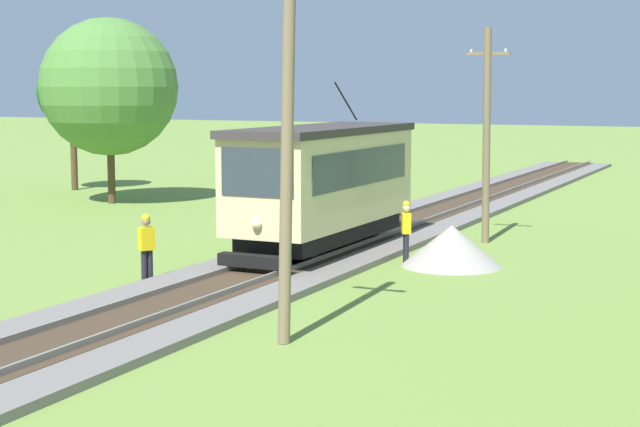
% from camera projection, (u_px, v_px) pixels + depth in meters
% --- Properties ---
extents(red_tram, '(2.60, 8.54, 4.79)m').
position_uv_depth(red_tram, '(323.00, 182.00, 29.01)').
color(red_tram, beige).
rests_on(red_tram, rail_right).
extents(utility_pole_near_tram, '(1.40, 0.60, 8.16)m').
position_uv_depth(utility_pole_near_tram, '(287.00, 127.00, 18.83)').
color(utility_pole_near_tram, '#7A664C').
rests_on(utility_pole_near_tram, ground).
extents(utility_pole_mid, '(1.40, 0.46, 6.82)m').
position_uv_depth(utility_pole_mid, '(487.00, 133.00, 31.22)').
color(utility_pole_mid, '#7A664C').
rests_on(utility_pole_mid, ground).
extents(gravel_pile, '(2.81, 2.81, 1.16)m').
position_uv_depth(gravel_pile, '(452.00, 246.00, 27.49)').
color(gravel_pile, '#9E998E').
rests_on(gravel_pile, ground).
extents(track_worker, '(0.40, 0.45, 1.78)m').
position_uv_depth(track_worker, '(147.00, 245.00, 24.97)').
color(track_worker, black).
rests_on(track_worker, ground).
extents(second_worker, '(0.39, 0.45, 1.78)m').
position_uv_depth(second_worker, '(406.00, 229.00, 27.88)').
color(second_worker, black).
rests_on(second_worker, ground).
extents(tree_left_far, '(3.35, 3.35, 6.41)m').
position_uv_depth(tree_left_far, '(72.00, 93.00, 47.82)').
color(tree_left_far, '#4C3823').
rests_on(tree_left_far, ground).
extents(tree_horizon, '(5.86, 5.86, 7.92)m').
position_uv_depth(tree_horizon, '(109.00, 87.00, 42.09)').
color(tree_horizon, '#4C3823').
rests_on(tree_horizon, ground).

